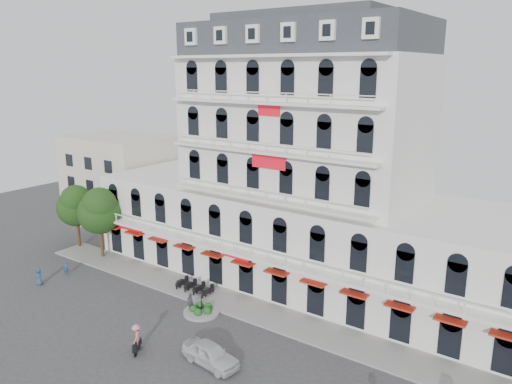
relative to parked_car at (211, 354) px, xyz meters
The scene contains 13 objects.
ground 2.87m from the parked_car, 167.17° to the right, with size 120.00×120.00×0.00m, color #38383A.
sidewalk 8.84m from the parked_car, 107.74° to the left, with size 53.00×4.00×0.16m, color gray.
main_building 19.83m from the parked_car, 98.78° to the left, with size 45.00×15.00×25.80m.
flank_building_west 38.36m from the parked_car, 149.32° to the left, with size 14.00×10.00×12.00m, color beige.
traffic_island 7.85m from the parked_car, 136.53° to the left, with size 3.20×3.20×1.60m.
parked_scooter_row 12.22m from the parked_car, 137.81° to the left, with size 4.40×1.80×1.10m, color black, non-canonical shape.
tree_west_outer 30.47m from the parked_car, 161.88° to the left, with size 4.50×4.48×7.76m.
tree_west_inner 25.71m from the parked_car, 159.43° to the left, with size 4.76×4.76×8.25m.
parked_car is the anchor object (origin of this frame).
rider_center 5.90m from the parked_car, 159.35° to the right, with size 1.23×1.48×2.31m.
pedestrian_left 22.69m from the parked_car, behind, with size 0.84×0.54×1.71m, color navy.
pedestrian_mid 8.21m from the parked_car, 142.89° to the left, with size 1.07×0.45×1.83m, color #4C4C53.
pedestrian_far 22.96m from the parked_car, behind, with size 0.55×0.36×1.51m, color navy.
Camera 1 is at (23.99, -23.57, 20.86)m, focal length 35.00 mm.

